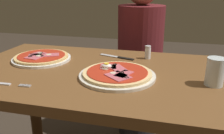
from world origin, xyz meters
The scene contains 8 objects.
dining_table centered at (0.00, 0.00, 0.63)m, with size 1.27×0.72×0.75m.
pizza_foreground centered at (0.07, -0.06, 0.77)m, with size 0.31×0.31×0.05m.
pizza_across_left centered at (-0.34, 0.07, 0.77)m, with size 0.29×0.29×0.03m.
water_glass_near centered at (0.44, -0.05, 0.80)m, with size 0.07×0.07×0.11m.
fork centered at (-0.30, -0.24, 0.76)m, with size 0.16×0.02×0.00m.
knife centered at (0.02, 0.20, 0.76)m, with size 0.19×0.08×0.01m.
salt_shaker centered at (0.17, 0.22, 0.79)m, with size 0.03×0.03×0.07m.
diner_person centered at (0.07, 0.70, 0.56)m, with size 0.32×0.32×1.18m.
Camera 1 is at (0.27, -0.93, 1.11)m, focal length 37.79 mm.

